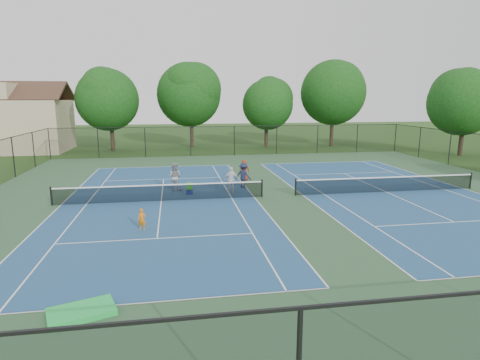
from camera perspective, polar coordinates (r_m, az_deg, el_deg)
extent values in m
plane|color=#234716|center=(24.41, 5.53, -2.33)|extent=(140.00, 140.00, 0.00)
cube|color=#2F5435|center=(24.41, 5.53, -2.32)|extent=(36.00, 36.00, 0.01)
cube|color=navy|center=(23.63, -11.14, -2.94)|extent=(10.97, 23.77, 0.00)
cube|color=white|center=(35.26, -10.62, 1.88)|extent=(10.97, 0.06, 0.00)
cube|color=white|center=(12.48, -12.66, -16.62)|extent=(10.97, 0.06, 0.00)
cube|color=white|center=(24.45, -24.11, -3.25)|extent=(0.06, 23.77, 0.00)
cube|color=white|center=(24.07, 2.03, -2.45)|extent=(0.06, 23.77, 0.00)
cube|color=white|center=(24.13, -20.96, -3.19)|extent=(0.06, 23.77, 0.00)
cube|color=white|center=(23.84, -1.20, -2.58)|extent=(0.06, 23.77, 0.00)
cube|color=white|center=(29.87, -10.81, 0.12)|extent=(8.23, 0.06, 0.00)
cube|color=white|center=(17.51, -11.70, -8.14)|extent=(8.23, 0.06, 0.00)
cube|color=white|center=(23.63, -11.14, -2.93)|extent=(0.06, 12.80, 0.00)
cylinder|color=black|center=(24.45, -25.26, -2.09)|extent=(0.10, 0.10, 1.07)
cylinder|color=black|center=(24.04, 3.13, -1.20)|extent=(0.10, 0.10, 1.07)
cube|color=black|center=(23.52, -11.18, -1.85)|extent=(11.90, 0.01, 0.90)
cube|color=white|center=(23.42, -11.23, -0.71)|extent=(11.90, 0.04, 0.07)
cube|color=navy|center=(27.03, 20.03, -1.59)|extent=(10.97, 23.77, 0.00)
cube|color=white|center=(37.63, 11.22, 2.46)|extent=(10.97, 0.06, 0.00)
cube|color=white|center=(24.83, 8.91, -2.14)|extent=(0.06, 23.77, 0.00)
cube|color=white|center=(30.09, 29.18, -1.08)|extent=(0.06, 23.77, 0.00)
cube|color=white|center=(25.29, 11.86, -2.00)|extent=(0.06, 23.77, 0.00)
cube|color=white|center=(29.26, 27.08, -1.20)|extent=(0.06, 23.77, 0.00)
cube|color=white|center=(32.63, 14.58, 0.92)|extent=(8.23, 0.06, 0.00)
cube|color=white|center=(21.88, 28.20, -5.30)|extent=(8.23, 0.06, 0.00)
cube|color=white|center=(27.03, 20.03, -1.58)|extent=(0.06, 12.80, 0.00)
cylinder|color=black|center=(24.57, 7.92, -1.01)|extent=(0.10, 0.10, 1.07)
cylinder|color=black|center=(30.28, 29.97, -0.08)|extent=(0.10, 0.10, 1.07)
cube|color=black|center=(26.94, 20.09, -0.64)|extent=(11.90, 0.01, 0.90)
cube|color=white|center=(26.85, 20.17, 0.36)|extent=(11.90, 0.04, 0.07)
cylinder|color=black|center=(42.78, -25.48, 4.65)|extent=(0.08, 0.08, 3.00)
cylinder|color=black|center=(41.76, -19.52, 4.96)|extent=(0.08, 0.08, 3.00)
cylinder|color=black|center=(41.21, -13.33, 5.24)|extent=(0.08, 0.08, 3.00)
cylinder|color=black|center=(41.14, -7.05, 5.45)|extent=(0.08, 0.08, 3.00)
cylinder|color=black|center=(41.57, -0.81, 5.60)|extent=(0.08, 0.08, 3.00)
cylinder|color=black|center=(42.47, 5.23, 5.68)|extent=(0.08, 0.08, 3.00)
cylinder|color=black|center=(43.82, 10.97, 5.70)|extent=(0.08, 0.08, 3.00)
cylinder|color=black|center=(45.57, 16.31, 5.67)|extent=(0.08, 0.08, 3.00)
cylinder|color=black|center=(47.68, 21.22, 5.59)|extent=(0.08, 0.08, 3.00)
cylinder|color=black|center=(40.24, 27.67, 4.07)|extent=(0.08, 0.08, 3.00)
cylinder|color=black|center=(34.29, -29.53, 2.80)|extent=(0.08, 0.08, 3.00)
cylinder|color=black|center=(43.89, 24.17, 4.91)|extent=(0.08, 0.08, 3.00)
cylinder|color=black|center=(38.51, -27.28, 3.83)|extent=(0.08, 0.08, 3.00)
cube|color=black|center=(41.57, -0.81, 5.60)|extent=(36.00, 0.01, 3.00)
cube|color=black|center=(41.44, -0.82, 7.66)|extent=(36.00, 0.05, 0.05)
cylinder|color=#2D2116|center=(47.54, -17.73, 6.28)|extent=(0.44, 0.44, 3.78)
sphere|color=#103C10|center=(47.38, -18.01, 10.81)|extent=(6.80, 6.80, 6.80)
sphere|color=#103C10|center=(47.38, -18.06, 11.61)|extent=(5.58, 5.58, 5.58)
sphere|color=#103C10|center=(47.39, -18.11, 12.41)|extent=(4.35, 4.35, 4.35)
cylinder|color=#2D2116|center=(49.07, -6.88, 7.11)|extent=(0.44, 0.44, 4.14)
sphere|color=#103C10|center=(48.93, -7.00, 11.97)|extent=(7.60, 7.60, 7.60)
sphere|color=#103C10|center=(48.94, -7.02, 12.70)|extent=(6.23, 6.23, 6.23)
sphere|color=#103C10|center=(48.95, -7.04, 13.43)|extent=(4.86, 4.86, 4.86)
cylinder|color=#2D2116|center=(49.34, 3.75, 6.77)|extent=(0.44, 0.44, 3.42)
sphere|color=#103C10|center=(49.17, 3.81, 10.68)|extent=(6.00, 6.00, 6.00)
sphere|color=#103C10|center=(49.16, 3.82, 11.50)|extent=(4.92, 4.92, 4.92)
sphere|color=#103C10|center=(49.17, 3.83, 12.31)|extent=(3.84, 3.84, 3.84)
cylinder|color=#2D2116|center=(50.78, 12.92, 7.15)|extent=(0.44, 0.44, 4.32)
sphere|color=#103C10|center=(50.65, 13.14, 12.01)|extent=(7.80, 7.80, 7.80)
sphere|color=#103C10|center=(50.66, 13.17, 12.70)|extent=(6.40, 6.40, 6.40)
sphere|color=#103C10|center=(50.68, 13.21, 13.40)|extent=(4.99, 4.99, 4.99)
cylinder|color=#2D2116|center=(47.19, 28.97, 5.24)|extent=(0.44, 0.44, 3.60)
sphere|color=#103C10|center=(47.02, 29.40, 9.61)|extent=(6.60, 6.60, 6.60)
sphere|color=#103C10|center=(47.02, 29.49, 10.43)|extent=(5.41, 5.41, 5.41)
sphere|color=#103C10|center=(47.02, 29.57, 11.25)|extent=(4.22, 4.22, 4.22)
cube|color=tan|center=(50.85, -28.92, 6.74)|extent=(10.00, 8.00, 5.60)
cube|color=tan|center=(50.76, -29.33, 10.87)|extent=(1.20, 8.00, 1.76)
cube|color=#422B1E|center=(48.88, -30.13, 10.93)|extent=(10.80, 4.10, 2.15)
cube|color=#422B1E|center=(52.65, -28.61, 11.02)|extent=(10.80, 4.10, 2.15)
imported|color=orange|center=(18.63, -13.78, -5.46)|extent=(0.40, 0.30, 0.99)
imported|color=#979699|center=(25.92, -9.27, 0.45)|extent=(1.07, 0.96, 1.82)
imported|color=silver|center=(25.04, -1.25, 0.02)|extent=(1.00, 0.49, 1.66)
imported|color=#1A213B|center=(26.43, 0.50, 0.66)|extent=(1.23, 1.16, 1.67)
imported|color=maroon|center=(28.75, 0.62, 1.41)|extent=(0.79, 0.56, 1.53)
cube|color=navy|center=(24.95, -7.20, -1.70)|extent=(0.39, 0.28, 0.30)
cube|color=green|center=(24.87, -7.22, -0.88)|extent=(0.36, 0.29, 0.44)
cube|color=green|center=(12.39, -21.63, -17.02)|extent=(1.99, 1.57, 0.17)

